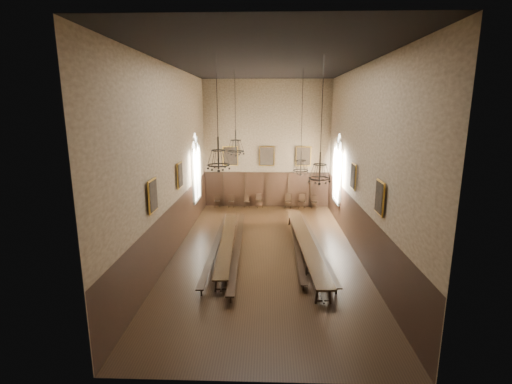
# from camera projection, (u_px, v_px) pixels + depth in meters

# --- Properties ---
(floor) EXTENTS (9.00, 18.00, 0.02)m
(floor) POSITION_uv_depth(u_px,v_px,m) (265.00, 252.00, 18.51)
(floor) COLOR black
(floor) RESTS_ON ground
(ceiling) EXTENTS (9.00, 18.00, 0.02)m
(ceiling) POSITION_uv_depth(u_px,v_px,m) (266.00, 63.00, 16.52)
(ceiling) COLOR black
(ceiling) RESTS_ON ground
(wall_back) EXTENTS (9.00, 0.02, 9.00)m
(wall_back) POSITION_uv_depth(u_px,v_px,m) (267.00, 145.00, 26.29)
(wall_back) COLOR #8C7456
(wall_back) RESTS_ON ground
(wall_front) EXTENTS (9.00, 0.02, 9.00)m
(wall_front) POSITION_uv_depth(u_px,v_px,m) (263.00, 218.00, 8.73)
(wall_front) COLOR #8C7456
(wall_front) RESTS_ON ground
(wall_left) EXTENTS (0.02, 18.00, 9.00)m
(wall_left) POSITION_uv_depth(u_px,v_px,m) (171.00, 163.00, 17.66)
(wall_left) COLOR #8C7456
(wall_left) RESTS_ON ground
(wall_right) EXTENTS (0.02, 18.00, 9.00)m
(wall_right) POSITION_uv_depth(u_px,v_px,m) (362.00, 163.00, 17.36)
(wall_right) COLOR #8C7456
(wall_right) RESTS_ON ground
(wainscot_panelling) EXTENTS (9.00, 18.00, 2.50)m
(wainscot_panelling) POSITION_uv_depth(u_px,v_px,m) (265.00, 228.00, 18.23)
(wainscot_panelling) COLOR black
(wainscot_panelling) RESTS_ON floor
(table_left) EXTENTS (1.08, 9.03, 0.70)m
(table_left) POSITION_uv_depth(u_px,v_px,m) (227.00, 246.00, 18.41)
(table_left) COLOR black
(table_left) RESTS_ON floor
(table_right) EXTENTS (1.26, 10.52, 0.82)m
(table_right) POSITION_uv_depth(u_px,v_px,m) (305.00, 246.00, 18.16)
(table_right) COLOR black
(table_right) RESTS_ON floor
(bench_left_outer) EXTENTS (0.40, 10.25, 0.46)m
(bench_left_outer) POSITION_uv_depth(u_px,v_px,m) (217.00, 244.00, 18.75)
(bench_left_outer) COLOR black
(bench_left_outer) RESTS_ON floor
(bench_left_inner) EXTENTS (0.62, 10.68, 0.48)m
(bench_left_inner) POSITION_uv_depth(u_px,v_px,m) (238.00, 247.00, 18.43)
(bench_left_inner) COLOR black
(bench_left_inner) RESTS_ON floor
(bench_right_inner) EXTENTS (0.33, 9.10, 0.41)m
(bench_right_inner) POSITION_uv_depth(u_px,v_px,m) (296.00, 246.00, 18.64)
(bench_right_inner) COLOR black
(bench_right_inner) RESTS_ON floor
(bench_right_outer) EXTENTS (0.82, 9.66, 0.43)m
(bench_right_outer) POSITION_uv_depth(u_px,v_px,m) (316.00, 246.00, 18.62)
(bench_right_outer) COLOR black
(bench_right_outer) RESTS_ON floor
(chair_0) EXTENTS (0.48, 0.48, 0.94)m
(chair_0) POSITION_uv_depth(u_px,v_px,m) (217.00, 203.00, 26.92)
(chair_0) COLOR black
(chair_0) RESTS_ON floor
(chair_1) EXTENTS (0.42, 0.42, 0.90)m
(chair_1) POSITION_uv_depth(u_px,v_px,m) (231.00, 204.00, 26.89)
(chair_1) COLOR black
(chair_1) RESTS_ON floor
(chair_2) EXTENTS (0.44, 0.44, 0.87)m
(chair_2) POSITION_uv_depth(u_px,v_px,m) (247.00, 204.00, 26.87)
(chair_2) COLOR black
(chair_2) RESTS_ON floor
(chair_3) EXTENTS (0.55, 0.55, 0.99)m
(chair_3) POSITION_uv_depth(u_px,v_px,m) (259.00, 203.00, 26.81)
(chair_3) COLOR black
(chair_3) RESTS_ON floor
(chair_5) EXTENTS (0.50, 0.50, 1.00)m
(chair_5) POSITION_uv_depth(u_px,v_px,m) (288.00, 204.00, 26.67)
(chair_5) COLOR black
(chair_5) RESTS_ON floor
(chair_6) EXTENTS (0.55, 0.55, 1.04)m
(chair_6) POSITION_uv_depth(u_px,v_px,m) (302.00, 204.00, 26.62)
(chair_6) COLOR black
(chair_6) RESTS_ON floor
(chair_7) EXTENTS (0.41, 0.41, 0.92)m
(chair_7) POSITION_uv_depth(u_px,v_px,m) (314.00, 204.00, 26.66)
(chair_7) COLOR black
(chair_7) RESTS_ON floor
(chandelier_back_left) EXTENTS (0.92, 0.92, 4.41)m
(chandelier_back_left) POSITION_uv_depth(u_px,v_px,m) (236.00, 146.00, 20.00)
(chandelier_back_left) COLOR black
(chandelier_back_left) RESTS_ON ceiling
(chandelier_back_right) EXTENTS (0.82, 0.82, 5.33)m
(chandelier_back_right) POSITION_uv_depth(u_px,v_px,m) (301.00, 163.00, 19.50)
(chandelier_back_right) COLOR black
(chandelier_back_right) RESTS_ON ceiling
(chandelier_front_left) EXTENTS (0.90, 0.90, 4.32)m
(chandelier_front_left) POSITION_uv_depth(u_px,v_px,m) (218.00, 158.00, 14.58)
(chandelier_front_left) COLOR black
(chandelier_front_left) RESTS_ON ceiling
(chandelier_front_right) EXTENTS (0.87, 0.87, 4.89)m
(chandelier_front_right) POSITION_uv_depth(u_px,v_px,m) (320.00, 171.00, 14.87)
(chandelier_front_right) COLOR black
(chandelier_front_right) RESTS_ON ceiling
(portrait_back_0) EXTENTS (1.10, 0.12, 1.40)m
(portrait_back_0) POSITION_uv_depth(u_px,v_px,m) (230.00, 156.00, 26.43)
(portrait_back_0) COLOR gold
(portrait_back_0) RESTS_ON wall_back
(portrait_back_1) EXTENTS (1.10, 0.12, 1.40)m
(portrait_back_1) POSITION_uv_depth(u_px,v_px,m) (267.00, 156.00, 26.34)
(portrait_back_1) COLOR gold
(portrait_back_1) RESTS_ON wall_back
(portrait_back_2) EXTENTS (1.10, 0.12, 1.40)m
(portrait_back_2) POSITION_uv_depth(u_px,v_px,m) (303.00, 156.00, 26.26)
(portrait_back_2) COLOR gold
(portrait_back_2) RESTS_ON wall_back
(portrait_left_0) EXTENTS (0.12, 1.00, 1.30)m
(portrait_left_0) POSITION_uv_depth(u_px,v_px,m) (180.00, 175.00, 18.81)
(portrait_left_0) COLOR gold
(portrait_left_0) RESTS_ON wall_left
(portrait_left_1) EXTENTS (0.12, 1.00, 1.30)m
(portrait_left_1) POSITION_uv_depth(u_px,v_px,m) (153.00, 196.00, 14.42)
(portrait_left_1) COLOR gold
(portrait_left_1) RESTS_ON wall_left
(portrait_right_0) EXTENTS (0.12, 1.00, 1.30)m
(portrait_right_0) POSITION_uv_depth(u_px,v_px,m) (353.00, 176.00, 18.52)
(portrait_right_0) COLOR gold
(portrait_right_0) RESTS_ON wall_right
(portrait_right_1) EXTENTS (0.12, 1.00, 1.30)m
(portrait_right_1) POSITION_uv_depth(u_px,v_px,m) (380.00, 198.00, 14.13)
(portrait_right_1) COLOR gold
(portrait_right_1) RESTS_ON wall_right
(window_right) EXTENTS (0.20, 2.20, 4.60)m
(window_right) POSITION_uv_depth(u_px,v_px,m) (338.00, 168.00, 22.97)
(window_right) COLOR white
(window_right) RESTS_ON wall_right
(window_left) EXTENTS (0.20, 2.20, 4.60)m
(window_left) POSITION_uv_depth(u_px,v_px,m) (196.00, 167.00, 23.26)
(window_left) COLOR white
(window_left) RESTS_ON wall_left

